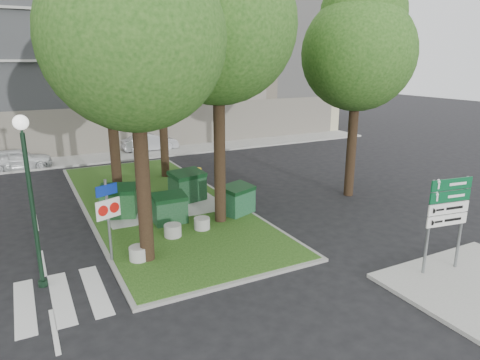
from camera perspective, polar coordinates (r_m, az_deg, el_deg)
ground at (r=12.62m, az=-2.16°, el=-13.99°), size 120.00×120.00×0.00m
median_island at (r=19.65m, az=-10.95°, el=-2.94°), size 6.00×16.00×0.12m
median_kerb at (r=19.65m, az=-10.95°, el=-2.97°), size 6.30×16.30×0.10m
building_sidewalk at (r=29.46m, az=-17.89°, el=2.83°), size 42.00×3.00×0.12m
zebra_crossing at (r=13.05m, az=-20.72°, el=-14.00°), size 5.00×3.00×0.01m
apartment_building at (r=36.26m, az=-21.22°, el=17.49°), size 41.00×12.00×16.00m
tree_median_near_left at (r=12.94m, az=-13.79°, el=20.02°), size 5.20×5.20×10.53m
tree_median_near_right at (r=16.07m, az=-2.78°, el=21.90°), size 5.60×5.60×11.46m
tree_median_mid at (r=19.36m, az=-17.20°, el=17.22°), size 4.80×4.80×9.99m
tree_median_far at (r=23.14m, az=-10.71°, el=20.60°), size 5.80×5.80×11.93m
tree_street_right at (r=20.35m, az=15.66°, el=17.23°), size 5.00×5.00×10.06m
dumpster_a at (r=17.94m, az=-15.88°, el=-2.77°), size 1.66×1.41×1.31m
dumpster_b at (r=16.85m, az=-9.37°, el=-3.77°), size 1.30×0.93×1.19m
dumpster_c at (r=19.34m, az=-7.02°, el=-0.81°), size 1.68×1.33×1.39m
dumpster_d at (r=17.62m, az=-0.31°, el=-2.61°), size 1.57×1.34×1.23m
bollard_left at (r=14.14m, az=-13.34°, el=-9.47°), size 0.61×0.61×0.44m
bollard_right at (r=16.19m, az=-5.09°, el=-5.78°), size 0.60×0.60×0.43m
bollard_mid at (r=15.66m, az=-8.96°, el=-6.66°), size 0.62×0.62×0.44m
litter_bin at (r=22.05m, az=-5.73°, el=0.57°), size 0.45×0.45×0.79m
street_lamp at (r=12.76m, az=-26.31°, el=-0.35°), size 0.39×0.39×4.90m
traffic_sign_pole at (r=13.84m, az=-17.23°, el=-3.87°), size 0.79×0.35×2.77m
directional_sign at (r=13.87m, az=25.92°, el=-3.64°), size 1.43×0.29×2.88m
car_white at (r=28.24m, az=-27.61°, el=2.46°), size 3.78×1.54×1.29m
car_silver at (r=31.00m, az=-11.92°, el=4.96°), size 3.91×1.42×1.28m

